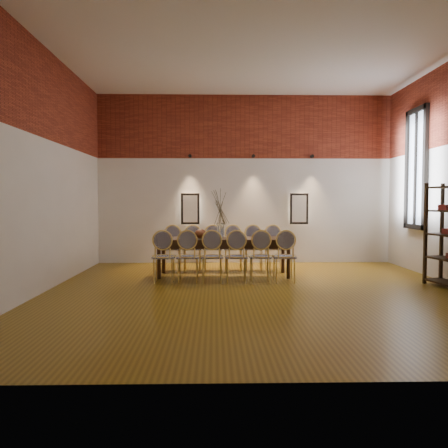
{
  "coord_description": "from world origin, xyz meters",
  "views": [
    {
      "loc": [
        -0.73,
        -6.96,
        1.47
      ],
      "look_at": [
        -0.55,
        1.24,
        1.05
      ],
      "focal_mm": 35.0,
      "sensor_mm": 36.0,
      "label": 1
    }
  ],
  "objects_px": {
    "chair_far_e": "(254,248)",
    "book": "(209,237)",
    "chair_far_a": "(172,248)",
    "chair_far_b": "(192,248)",
    "vase": "(220,231)",
    "chair_near_c": "(212,257)",
    "chair_near_b": "(188,257)",
    "chair_far_f": "(274,248)",
    "chair_near_a": "(164,257)",
    "chair_far_c": "(213,248)",
    "chair_near_e": "(260,257)",
    "chair_near_f": "(284,256)",
    "bowl": "(201,234)",
    "dining_table": "(224,257)",
    "chair_far_d": "(233,248)",
    "chair_near_d": "(236,257)"
  },
  "relations": [
    {
      "from": "chair_near_c",
      "to": "chair_far_b",
      "type": "xyz_separation_m",
      "value": [
        -0.43,
        1.41,
        0.0
      ]
    },
    {
      "from": "chair_far_c",
      "to": "chair_far_d",
      "type": "xyz_separation_m",
      "value": [
        0.44,
        -0.0,
        0.0
      ]
    },
    {
      "from": "chair_near_c",
      "to": "book",
      "type": "height_order",
      "value": "chair_near_c"
    },
    {
      "from": "chair_near_c",
      "to": "chair_near_e",
      "type": "distance_m",
      "value": 0.88
    },
    {
      "from": "bowl",
      "to": "chair_far_f",
      "type": "bearing_deg",
      "value": 25.59
    },
    {
      "from": "chair_far_d",
      "to": "chair_far_e",
      "type": "height_order",
      "value": "same"
    },
    {
      "from": "chair_far_f",
      "to": "book",
      "type": "height_order",
      "value": "chair_far_f"
    },
    {
      "from": "chair_far_c",
      "to": "chair_far_d",
      "type": "distance_m",
      "value": 0.44
    },
    {
      "from": "chair_near_b",
      "to": "chair_far_c",
      "type": "height_order",
      "value": "same"
    },
    {
      "from": "chair_near_c",
      "to": "chair_far_a",
      "type": "height_order",
      "value": "same"
    },
    {
      "from": "chair_near_e",
      "to": "book",
      "type": "xyz_separation_m",
      "value": [
        -0.93,
        0.71,
        0.3
      ]
    },
    {
      "from": "chair_near_e",
      "to": "book",
      "type": "distance_m",
      "value": 1.21
    },
    {
      "from": "chair_near_f",
      "to": "chair_far_f",
      "type": "distance_m",
      "value": 1.41
    },
    {
      "from": "book",
      "to": "chair_near_e",
      "type": "bearing_deg",
      "value": -37.3
    },
    {
      "from": "chair_far_b",
      "to": "chair_far_c",
      "type": "distance_m",
      "value": 0.44
    },
    {
      "from": "dining_table",
      "to": "chair_near_e",
      "type": "relative_size",
      "value": 2.8
    },
    {
      "from": "dining_table",
      "to": "chair_near_c",
      "type": "distance_m",
      "value": 0.74
    },
    {
      "from": "chair_near_d",
      "to": "chair_far_e",
      "type": "height_order",
      "value": "same"
    },
    {
      "from": "chair_near_a",
      "to": "chair_far_a",
      "type": "relative_size",
      "value": 1.0
    },
    {
      "from": "dining_table",
      "to": "chair_far_a",
      "type": "height_order",
      "value": "chair_far_a"
    },
    {
      "from": "chair_near_b",
      "to": "book",
      "type": "bearing_deg",
      "value": 61.94
    },
    {
      "from": "chair_near_a",
      "to": "chair_far_c",
      "type": "bearing_deg",
      "value": 58.04
    },
    {
      "from": "vase",
      "to": "book",
      "type": "relative_size",
      "value": 1.15
    },
    {
      "from": "chair_far_b",
      "to": "bowl",
      "type": "bearing_deg",
      "value": 105.29
    },
    {
      "from": "chair_near_e",
      "to": "chair_far_a",
      "type": "xyz_separation_m",
      "value": [
        -1.75,
        1.42,
        0.0
      ]
    },
    {
      "from": "dining_table",
      "to": "chair_near_a",
      "type": "height_order",
      "value": "chair_near_a"
    },
    {
      "from": "chair_near_c",
      "to": "chair_far_e",
      "type": "distance_m",
      "value": 1.66
    },
    {
      "from": "vase",
      "to": "chair_near_d",
      "type": "bearing_deg",
      "value": -68.19
    },
    {
      "from": "chair_far_e",
      "to": "vase",
      "type": "distance_m",
      "value": 1.1
    },
    {
      "from": "dining_table",
      "to": "book",
      "type": "bearing_deg",
      "value": 179.25
    },
    {
      "from": "chair_far_f",
      "to": "chair_near_e",
      "type": "bearing_deg",
      "value": 72.67
    },
    {
      "from": "chair_far_a",
      "to": "book",
      "type": "relative_size",
      "value": 3.62
    },
    {
      "from": "dining_table",
      "to": "vase",
      "type": "xyz_separation_m",
      "value": [
        -0.07,
        0.0,
        0.53
      ]
    },
    {
      "from": "chair_far_d",
      "to": "vase",
      "type": "distance_m",
      "value": 0.87
    },
    {
      "from": "chair_far_a",
      "to": "chair_far_c",
      "type": "distance_m",
      "value": 0.88
    },
    {
      "from": "dining_table",
      "to": "chair_near_c",
      "type": "xyz_separation_m",
      "value": [
        -0.22,
        -0.7,
        0.09
      ]
    },
    {
      "from": "chair_near_a",
      "to": "chair_far_d",
      "type": "xyz_separation_m",
      "value": [
        1.32,
        1.4,
        0.0
      ]
    },
    {
      "from": "chair_near_c",
      "to": "chair_far_d",
      "type": "bearing_deg",
      "value": 72.67
    },
    {
      "from": "chair_near_c",
      "to": "chair_far_a",
      "type": "distance_m",
      "value": 1.66
    },
    {
      "from": "chair_near_b",
      "to": "vase",
      "type": "relative_size",
      "value": 3.13
    },
    {
      "from": "chair_far_a",
      "to": "chair_far_e",
      "type": "xyz_separation_m",
      "value": [
        1.75,
        -0.01,
        0.0
      ]
    },
    {
      "from": "chair_far_b",
      "to": "vase",
      "type": "height_order",
      "value": "vase"
    },
    {
      "from": "chair_far_c",
      "to": "bowl",
      "type": "relative_size",
      "value": 3.92
    },
    {
      "from": "chair_far_b",
      "to": "vase",
      "type": "xyz_separation_m",
      "value": [
        0.59,
        -0.71,
        0.43
      ]
    },
    {
      "from": "chair_near_f",
      "to": "chair_far_a",
      "type": "height_order",
      "value": "same"
    },
    {
      "from": "chair_far_e",
      "to": "book",
      "type": "relative_size",
      "value": 3.62
    },
    {
      "from": "chair_far_f",
      "to": "chair_far_a",
      "type": "bearing_deg",
      "value": 0.0
    },
    {
      "from": "chair_near_b",
      "to": "chair_near_e",
      "type": "xyz_separation_m",
      "value": [
        1.32,
        -0.01,
        0.0
      ]
    },
    {
      "from": "chair_near_e",
      "to": "vase",
      "type": "height_order",
      "value": "vase"
    },
    {
      "from": "chair_far_b",
      "to": "chair_near_c",
      "type": "bearing_deg",
      "value": 107.33
    }
  ]
}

